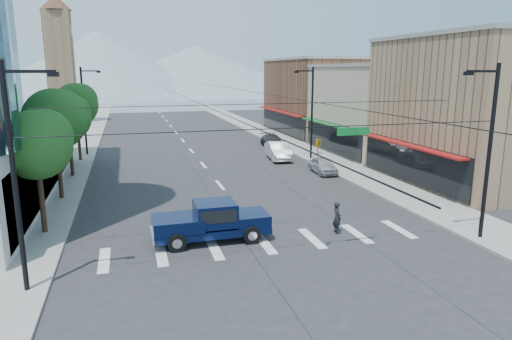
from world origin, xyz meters
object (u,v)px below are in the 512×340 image
Objects in this scene: parked_car_near at (323,165)px; pickup_truck at (211,221)px; parked_car_mid at (278,151)px; pedestrian at (337,217)px; parked_car_far at (273,141)px.

pickup_truck is at bearing -129.97° from parked_car_near.
parked_car_near is 0.76× the size of parked_car_mid.
pickup_truck is 22.58m from parked_car_mid.
pickup_truck is 1.17× the size of parked_car_mid.
parked_car_near is at bearing 46.65° from pickup_truck.
pedestrian is at bearing -108.27° from parked_car_near.
pedestrian is 28.70m from parked_car_far.
pedestrian reaches higher than parked_car_mid.
pickup_truck is 1.27× the size of parked_car_far.
pickup_truck is 3.47× the size of pedestrian.
pedestrian is at bearing -7.04° from pickup_truck.
parked_car_mid is at bearing -103.07° from parked_car_far.
pickup_truck reaches higher than parked_car_near.
pickup_truck reaches higher than parked_car_mid.
parked_car_far is at bearing 92.45° from parked_car_near.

